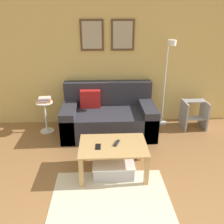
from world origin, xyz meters
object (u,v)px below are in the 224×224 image
storage_bin (113,166)px  cell_phone (98,147)px  book_stack (45,100)px  step_stool (194,114)px  coffee_table (113,150)px  side_table (45,114)px  remote_control (117,143)px  floor_lamp (167,76)px  couch (108,117)px

storage_bin → cell_phone: 0.39m
book_stack → cell_phone: (0.94, -1.31, -0.18)m
storage_bin → step_stool: size_ratio=1.06×
book_stack → coffee_table: bearing=-48.2°
coffee_table → side_table: size_ratio=1.54×
side_table → remote_control: side_table is taller
coffee_table → side_table: (-1.15, 1.26, -0.01)m
storage_bin → step_stool: (1.58, 1.31, 0.18)m
storage_bin → coffee_table: bearing=104.1°
coffee_table → book_stack: book_stack is taller
floor_lamp → cell_phone: bearing=-130.2°
storage_bin → cell_phone: bearing=-169.7°
couch → book_stack: size_ratio=7.65×
floor_lamp → side_table: size_ratio=2.80×
coffee_table → storage_bin: 0.25m
coffee_table → floor_lamp: size_ratio=0.55×
coffee_table → side_table: 1.70m
book_stack → cell_phone: 1.62m
storage_bin → book_stack: 1.78m
couch → cell_phone: couch is taller
couch → cell_phone: 1.27m
coffee_table → cell_phone: cell_phone is taller
coffee_table → side_table: side_table is taller
side_table → step_stool: 2.73m
step_stool → side_table: bearing=-179.1°
remote_control → couch: bearing=115.7°
cell_phone → book_stack: bearing=127.0°
cell_phone → step_stool: step_stool is taller
side_table → remote_control: size_ratio=3.82×
side_table → book_stack: size_ratio=2.74×
cell_phone → coffee_table: bearing=14.5°
storage_bin → floor_lamp: floor_lamp is taller
side_table → cell_phone: side_table is taller
couch → storage_bin: bearing=-88.8°
couch → floor_lamp: size_ratio=1.00×
side_table → cell_phone: 1.62m
storage_bin → step_stool: step_stool is taller
cell_phone → step_stool: bearing=38.6°
storage_bin → side_table: side_table is taller
coffee_table → remote_control: size_ratio=5.90×
coffee_table → remote_control: remote_control is taller
side_table → book_stack: (0.02, 0.00, 0.28)m
side_table → floor_lamp: bearing=3.8°
book_stack → remote_control: (1.18, -1.24, -0.18)m
side_table → step_stool: bearing=0.9°
couch → coffee_table: size_ratio=1.81×
remote_control → step_stool: size_ratio=0.29×
storage_bin → side_table: size_ratio=0.96×
remote_control → side_table: bearing=156.3°
remote_control → cell_phone: bearing=-141.6°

